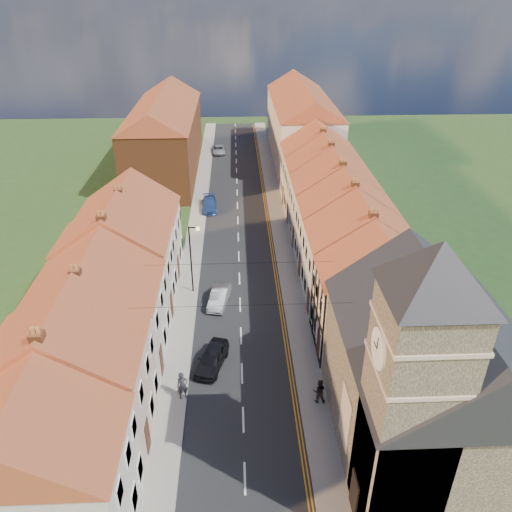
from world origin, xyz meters
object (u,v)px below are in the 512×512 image
at_px(car_near, 212,358).
at_px(lamppost, 192,255).
at_px(car_far, 209,205).
at_px(pedestrian_right, 319,391).
at_px(church, 430,371).
at_px(car_mid, 219,297).
at_px(pedestrian_left, 182,386).
at_px(car_distant, 219,150).

bearing_deg(car_near, lamppost, 117.91).
relative_size(lamppost, car_near, 1.54).
height_order(lamppost, car_near, lamppost).
height_order(car_far, pedestrian_right, pedestrian_right).
height_order(church, car_near, church).
xyz_separation_m(car_near, car_mid, (0.36, 7.44, -0.05)).
relative_size(church, lamppost, 2.53).
height_order(car_mid, car_far, car_mid).
bearing_deg(car_near, pedestrian_right, -11.68).
distance_m(church, pedestrian_left, 14.63).
relative_size(car_far, car_distant, 1.07).
height_order(car_far, car_distant, car_far).
xyz_separation_m(lamppost, car_far, (0.61, 17.04, -2.93)).
relative_size(car_near, pedestrian_right, 2.32).
bearing_deg(car_mid, lamppost, 152.69).
distance_m(lamppost, pedestrian_left, 12.38).
bearing_deg(car_near, church, -16.60).
xyz_separation_m(church, car_mid, (-11.02, 14.96, -5.27)).
height_order(lamppost, car_mid, lamppost).
height_order(car_far, pedestrian_left, pedestrian_left).
bearing_deg(pedestrian_left, car_near, 45.25).
xyz_separation_m(car_near, pedestrian_left, (-1.68, -2.98, 0.43)).
xyz_separation_m(church, pedestrian_left, (-13.06, 4.54, -4.78)).
height_order(car_near, car_mid, car_near).
xyz_separation_m(church, lamppost, (-13.17, 16.68, -2.34)).
relative_size(pedestrian_left, pedestrian_right, 1.16).
bearing_deg(car_mid, pedestrian_left, -89.78).
distance_m(car_near, car_far, 26.23).
bearing_deg(pedestrian_right, pedestrian_left, 1.46).
bearing_deg(car_distant, pedestrian_left, -96.81).
relative_size(car_near, car_mid, 1.05).
xyz_separation_m(church, car_far, (-12.56, 33.72, -5.27)).
height_order(car_mid, pedestrian_left, pedestrian_left).
bearing_deg(church, car_near, 146.56).
height_order(church, car_far, church).
distance_m(car_distant, pedestrian_right, 51.09).
bearing_deg(car_mid, car_far, 105.98).
relative_size(church, car_distant, 3.89).
bearing_deg(lamppost, car_far, 87.94).
bearing_deg(pedestrian_right, lamppost, -50.43).
distance_m(car_near, car_mid, 7.45).
relative_size(church, pedestrian_right, 9.07).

